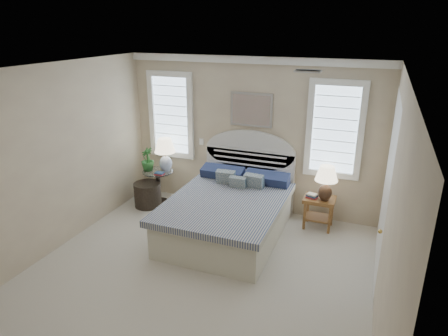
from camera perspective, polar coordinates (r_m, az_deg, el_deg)
floor at (r=5.45m, az=-4.82°, el=-16.03°), size 4.50×5.00×0.01m
ceiling at (r=4.44m, az=-5.84°, el=13.45°), size 4.50×5.00×0.01m
wall_back at (r=6.98m, az=3.91°, el=4.58°), size 4.50×0.02×2.70m
wall_left at (r=6.08m, az=-24.61°, el=0.42°), size 0.02×5.00×2.70m
wall_right at (r=4.35m, az=22.55°, el=-6.83°), size 0.02×5.00×2.70m
crown_molding at (r=6.72m, az=4.06°, el=15.16°), size 4.50×0.08×0.12m
hvac_vent at (r=4.83m, az=11.92°, el=13.40°), size 0.30×0.20×0.02m
switch_plate at (r=7.36m, az=-3.24°, el=3.77°), size 0.08×0.01×0.12m
window_left at (r=7.50m, az=-7.53°, el=7.50°), size 0.90×0.06×1.60m
window_right at (r=6.63m, az=15.55°, el=5.29°), size 0.90×0.06×1.60m
painting at (r=6.84m, az=3.90°, el=8.30°), size 0.74×0.04×0.58m
closet_door at (r=5.51m, az=22.16°, el=-2.85°), size 0.02×1.80×2.40m
bed at (r=6.40m, az=0.84°, el=-6.10°), size 1.72×2.28×1.47m
side_table_left at (r=7.55m, az=-9.35°, el=-2.17°), size 0.56×0.56×0.63m
nightstand_right at (r=6.73m, az=13.42°, el=-5.30°), size 0.50×0.40×0.53m
floor_pot at (r=7.51m, az=-10.85°, el=-3.74°), size 0.54×0.54×0.45m
lamp_left at (r=7.34m, az=-8.41°, el=2.41°), size 0.43×0.43×0.62m
lamp_right at (r=6.48m, az=14.40°, el=-1.58°), size 0.45×0.45×0.58m
potted_plant at (r=7.46m, az=-10.89°, el=1.21°), size 0.32×0.32×0.43m
books_left at (r=7.28m, az=-9.21°, el=-0.78°), size 0.17×0.12×0.04m
books_right at (r=6.64m, az=12.46°, el=-3.91°), size 0.21×0.18×0.07m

